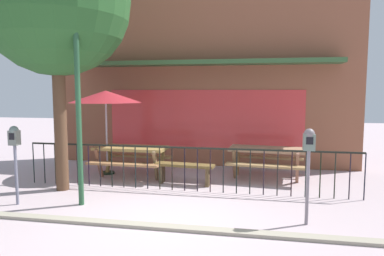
{
  "coord_description": "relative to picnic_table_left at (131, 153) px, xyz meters",
  "views": [
    {
      "loc": [
        1.54,
        -5.68,
        2.16
      ],
      "look_at": [
        0.09,
        2.05,
        1.34
      ],
      "focal_mm": 32.91,
      "sensor_mm": 36.0,
      "label": 1
    }
  ],
  "objects": [
    {
      "name": "ground",
      "position": [
        1.58,
        -2.61,
        -0.61
      ],
      "size": [
        40.0,
        40.0,
        0.0
      ],
      "primitive_type": "plane",
      "color": "#B4A0A6"
    },
    {
      "name": "pub_storefront",
      "position": [
        1.58,
        1.99,
        2.05
      ],
      "size": [
        8.69,
        1.24,
        5.34
      ],
      "color": "brown",
      "rests_on": "ground"
    },
    {
      "name": "patio_fence_front",
      "position": [
        1.58,
        -0.96,
        0.05
      ],
      "size": [
        7.32,
        0.04,
        0.97
      ],
      "color": "black",
      "rests_on": "ground"
    },
    {
      "name": "picnic_table_left",
      "position": [
        0.0,
        0.0,
        0.0
      ],
      "size": [
        1.84,
        1.41,
        0.79
      ],
      "color": "olive",
      "rests_on": "ground"
    },
    {
      "name": "picnic_table_right",
      "position": [
        3.35,
        0.43,
        0.0
      ],
      "size": [
        1.93,
        1.53,
        0.79
      ],
      "color": "#9D7354",
      "rests_on": "ground"
    },
    {
      "name": "patio_umbrella",
      "position": [
        -0.74,
        0.22,
        1.4
      ],
      "size": [
        1.86,
        1.86,
        2.18
      ],
      "color": "black",
      "rests_on": "ground"
    },
    {
      "name": "patio_bench",
      "position": [
        1.46,
        -0.42,
        -0.26
      ],
      "size": [
        1.42,
        0.45,
        0.48
      ],
      "color": "brown",
      "rests_on": "ground"
    },
    {
      "name": "parking_meter_near",
      "position": [
        3.93,
        -2.51,
        0.6
      ],
      "size": [
        0.18,
        0.17,
        1.57
      ],
      "color": "slate",
      "rests_on": "ground"
    },
    {
      "name": "parking_meter_far",
      "position": [
        -1.38,
        -2.47,
        0.56
      ],
      "size": [
        0.18,
        0.17,
        1.52
      ],
      "color": "slate",
      "rests_on": "ground"
    },
    {
      "name": "street_tree",
      "position": [
        -1.08,
        -1.38,
        3.41
      ],
      "size": [
        3.12,
        3.12,
        5.6
      ],
      "color": "brown",
      "rests_on": "ground"
    },
    {
      "name": "street_lamp",
      "position": [
        -0.16,
        -2.26,
        2.04
      ],
      "size": [
        0.28,
        0.28,
        4.08
      ],
      "color": "#244E30",
      "rests_on": "ground"
    },
    {
      "name": "curb_edge",
      "position": [
        1.58,
        -3.12,
        -0.61
      ],
      "size": [
        12.16,
        0.2,
        0.11
      ],
      "primitive_type": "cube",
      "color": "gray",
      "rests_on": "ground"
    }
  ]
}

